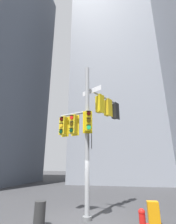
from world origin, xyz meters
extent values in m
plane|color=#38383A|center=(0.00, 0.00, 0.00)|extent=(120.00, 120.00, 0.00)
cube|color=#9399A3|center=(1.97, 20.05, 19.57)|extent=(14.62, 14.62, 39.13)
cylinder|color=#9EA0A3|center=(0.00, 0.00, 3.82)|extent=(0.22, 0.22, 7.64)
cylinder|color=slate|center=(0.00, 0.00, 0.08)|extent=(0.39, 0.39, 0.16)
cylinder|color=#9EA0A3|center=(0.76, 1.41, 6.32)|extent=(1.62, 2.88, 0.12)
cylinder|color=#9EA0A3|center=(-0.81, 0.26, 4.98)|extent=(1.65, 0.63, 0.12)
cube|color=yellow|center=(0.70, 0.90, 5.72)|extent=(0.25, 0.44, 1.14)
cube|color=yellow|center=(0.53, 0.99, 5.72)|extent=(0.46, 0.46, 1.00)
cylinder|color=red|center=(0.35, 1.08, 6.07)|extent=(0.15, 0.20, 0.20)
cube|color=black|center=(0.35, 1.09, 6.19)|extent=(0.17, 0.23, 0.02)
cylinder|color=#3C2C06|center=(0.35, 1.08, 5.72)|extent=(0.15, 0.20, 0.20)
cube|color=black|center=(0.35, 1.09, 5.84)|extent=(0.17, 0.23, 0.02)
cylinder|color=#06311C|center=(0.35, 1.08, 5.37)|extent=(0.15, 0.20, 0.20)
cube|color=black|center=(0.35, 1.09, 5.49)|extent=(0.17, 0.23, 0.02)
cube|color=gold|center=(1.11, 1.67, 5.72)|extent=(0.25, 0.44, 1.14)
cube|color=gold|center=(0.95, 1.76, 5.72)|extent=(0.46, 0.46, 1.00)
cylinder|color=red|center=(0.77, 1.86, 6.07)|extent=(0.15, 0.20, 0.20)
cube|color=black|center=(0.77, 1.86, 6.19)|extent=(0.17, 0.23, 0.02)
cylinder|color=#3C2C06|center=(0.77, 1.86, 5.72)|extent=(0.15, 0.20, 0.20)
cube|color=black|center=(0.77, 1.86, 5.84)|extent=(0.17, 0.23, 0.02)
cylinder|color=#06311C|center=(0.77, 1.86, 5.37)|extent=(0.15, 0.20, 0.20)
cube|color=black|center=(0.77, 1.86, 5.49)|extent=(0.17, 0.23, 0.02)
cube|color=black|center=(1.53, 2.45, 5.72)|extent=(0.25, 0.44, 1.14)
cube|color=black|center=(1.36, 2.54, 5.72)|extent=(0.46, 0.46, 1.00)
cylinder|color=red|center=(1.19, 2.63, 6.07)|extent=(0.15, 0.20, 0.20)
cube|color=black|center=(1.18, 2.64, 6.19)|extent=(0.17, 0.23, 0.02)
cylinder|color=#3C2C06|center=(1.19, 2.63, 5.72)|extent=(0.15, 0.20, 0.20)
cube|color=black|center=(1.18, 2.64, 5.84)|extent=(0.17, 0.23, 0.02)
cylinder|color=#06311C|center=(1.19, 2.63, 5.37)|extent=(0.15, 0.20, 0.20)
cube|color=black|center=(1.18, 2.64, 5.49)|extent=(0.17, 0.23, 0.02)
cube|color=yellow|center=(-0.75, 0.44, 4.38)|extent=(0.47, 0.17, 1.14)
cube|color=yellow|center=(-0.81, 0.26, 4.38)|extent=(0.43, 0.43, 1.00)
cylinder|color=red|center=(-0.87, 0.07, 4.73)|extent=(0.21, 0.12, 0.20)
cube|color=black|center=(-0.87, 0.06, 4.85)|extent=(0.23, 0.14, 0.02)
cylinder|color=#3C2C06|center=(-0.87, 0.07, 4.38)|extent=(0.21, 0.12, 0.20)
cube|color=black|center=(-0.87, 0.06, 4.50)|extent=(0.23, 0.14, 0.02)
cylinder|color=#06311C|center=(-0.87, 0.07, 4.03)|extent=(0.21, 0.12, 0.20)
cube|color=black|center=(-0.87, 0.06, 4.15)|extent=(0.23, 0.14, 0.02)
cube|color=yellow|center=(-1.40, 0.64, 4.38)|extent=(0.47, 0.17, 1.14)
cube|color=yellow|center=(-1.45, 0.46, 4.38)|extent=(0.43, 0.43, 1.00)
cylinder|color=#360605|center=(-1.51, 0.27, 4.73)|extent=(0.21, 0.12, 0.20)
cube|color=black|center=(-1.52, 0.26, 4.85)|extent=(0.23, 0.14, 0.02)
cylinder|color=yellow|center=(-1.51, 0.27, 4.38)|extent=(0.21, 0.12, 0.20)
cube|color=black|center=(-1.52, 0.26, 4.50)|extent=(0.23, 0.14, 0.02)
cylinder|color=#06311C|center=(-1.51, 0.27, 4.03)|extent=(0.21, 0.12, 0.20)
cube|color=black|center=(-1.52, 0.26, 4.15)|extent=(0.23, 0.14, 0.02)
cube|color=yellow|center=(0.04, -0.11, 4.38)|extent=(0.46, 0.19, 1.14)
cube|color=yellow|center=(0.11, -0.29, 4.38)|extent=(0.44, 0.44, 1.00)
cylinder|color=#360605|center=(0.18, -0.48, 4.73)|extent=(0.21, 0.13, 0.20)
cube|color=black|center=(0.18, -0.48, 4.85)|extent=(0.23, 0.14, 0.02)
cylinder|color=#3C2C06|center=(0.18, -0.48, 4.38)|extent=(0.21, 0.13, 0.20)
cube|color=black|center=(0.18, -0.48, 4.50)|extent=(0.23, 0.14, 0.02)
cylinder|color=#19C672|center=(0.18, -0.48, 4.03)|extent=(0.21, 0.13, 0.20)
cube|color=black|center=(0.18, -0.48, 4.15)|extent=(0.23, 0.14, 0.02)
cube|color=white|center=(0.19, 0.30, 6.30)|extent=(1.20, 0.77, 0.28)
cube|color=#19479E|center=(0.19, 0.30, 6.30)|extent=(1.16, 0.74, 0.24)
cube|color=red|center=(0.22, 0.02, 4.44)|extent=(0.08, 0.64, 0.80)
cube|color=white|center=(0.22, 0.02, 4.44)|extent=(0.07, 0.60, 0.76)
cube|color=black|center=(0.22, 0.03, 3.44)|extent=(0.10, 0.60, 0.72)
cube|color=white|center=(0.22, 0.03, 3.44)|extent=(0.09, 0.56, 0.68)
sphere|color=red|center=(2.22, -1.37, 0.74)|extent=(0.23, 0.23, 0.23)
cube|color=orange|center=(2.79, -0.06, 0.43)|extent=(0.44, 0.36, 0.86)
cube|color=black|center=(3.01, -0.06, 0.60)|extent=(0.01, 0.29, 0.31)
cylinder|color=#2D2D2D|center=(-1.68, -1.17, 0.45)|extent=(0.45, 0.45, 0.91)
camera|label=1|loc=(1.68, -8.16, 2.30)|focal=26.63mm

